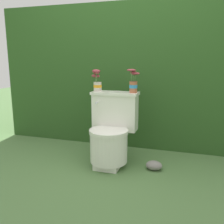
# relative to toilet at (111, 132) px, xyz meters

# --- Properties ---
(ground_plane) EXTENTS (12.00, 12.00, 0.00)m
(ground_plane) POSITION_rel_toilet_xyz_m (0.04, -0.05, -0.34)
(ground_plane) COLOR #4C703D
(hedge_backdrop) EXTENTS (3.39, 0.85, 1.74)m
(hedge_backdrop) POSITION_rel_toilet_xyz_m (0.04, 0.97, 0.52)
(hedge_backdrop) COLOR #284C1E
(hedge_backdrop) RESTS_ON ground
(toilet) EXTENTS (0.50, 0.52, 0.75)m
(toilet) POSITION_rel_toilet_xyz_m (0.00, 0.00, 0.00)
(toilet) COLOR silver
(toilet) RESTS_ON ground
(potted_plant_left) EXTENTS (0.12, 0.11, 0.23)m
(potted_plant_left) POSITION_rel_toilet_xyz_m (-0.20, 0.14, 0.50)
(potted_plant_left) COLOR beige
(potted_plant_left) RESTS_ON toilet
(potted_plant_midleft) EXTENTS (0.13, 0.10, 0.24)m
(potted_plant_midleft) POSITION_rel_toilet_xyz_m (0.19, 0.14, 0.50)
(potted_plant_midleft) COLOR #9E5638
(potted_plant_midleft) RESTS_ON toilet
(garden_stone) EXTENTS (0.16, 0.13, 0.09)m
(garden_stone) POSITION_rel_toilet_xyz_m (0.46, -0.03, -0.30)
(garden_stone) COLOR gray
(garden_stone) RESTS_ON ground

